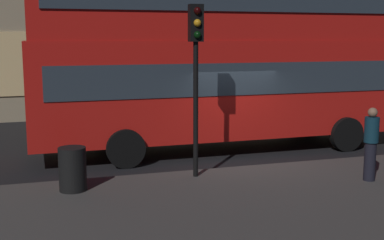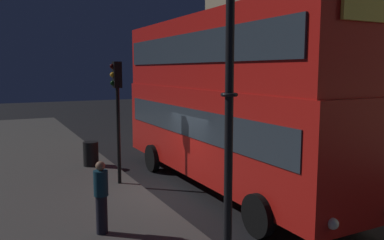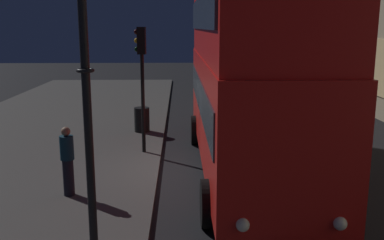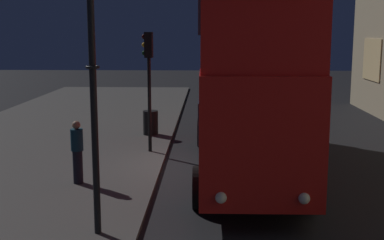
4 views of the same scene
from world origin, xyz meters
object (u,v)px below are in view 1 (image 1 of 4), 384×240
at_px(double_decker_bus, 217,48).
at_px(litter_bin, 73,169).
at_px(pedestrian, 371,143).
at_px(traffic_light_near_kerb, 196,55).

bearing_deg(double_decker_bus, litter_bin, -143.49).
distance_m(pedestrian, litter_bin, 6.82).
height_order(traffic_light_near_kerb, pedestrian, traffic_light_near_kerb).
relative_size(traffic_light_near_kerb, pedestrian, 2.36).
xyz_separation_m(double_decker_bus, pedestrian, (2.16, -4.62, -2.11)).
height_order(double_decker_bus, litter_bin, double_decker_bus).
bearing_deg(litter_bin, pedestrian, -10.40).
distance_m(double_decker_bus, traffic_light_near_kerb, 3.50).
relative_size(double_decker_bus, traffic_light_near_kerb, 2.74).
xyz_separation_m(double_decker_bus, litter_bin, (-4.53, -3.39, -2.52)).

